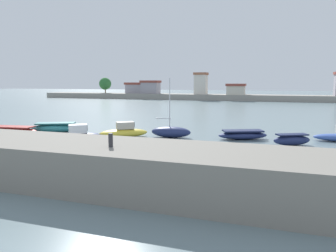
{
  "coord_description": "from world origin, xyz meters",
  "views": [
    {
      "loc": [
        15.97,
        -20.7,
        5.45
      ],
      "look_at": [
        6.07,
        9.17,
        1.11
      ],
      "focal_mm": 34.06,
      "sensor_mm": 36.0,
      "label": 1
    }
  ],
  "objects_px": {
    "moored_boat_1": "(56,128)",
    "mooring_buoy_0": "(139,131)",
    "mooring_bollard": "(111,140)",
    "moored_boat_5": "(243,135)",
    "moored_boat_0": "(13,131)",
    "moored_boat_4": "(171,132)",
    "moored_boat_2": "(78,135)",
    "moored_boat_6": "(292,140)",
    "moored_boat_3": "(124,132)",
    "mooring_buoy_1": "(255,131)"
  },
  "relations": [
    {
      "from": "mooring_bollard",
      "to": "moored_boat_0",
      "type": "relative_size",
      "value": 0.12
    },
    {
      "from": "moored_boat_1",
      "to": "mooring_buoy_0",
      "type": "xyz_separation_m",
      "value": [
        8.75,
        2.63,
        -0.34
      ]
    },
    {
      "from": "mooring_bollard",
      "to": "moored_boat_0",
      "type": "distance_m",
      "value": 21.97
    },
    {
      "from": "mooring_bollard",
      "to": "moored_boat_3",
      "type": "bearing_deg",
      "value": 113.97
    },
    {
      "from": "mooring_bollard",
      "to": "moored_boat_3",
      "type": "xyz_separation_m",
      "value": [
        -6.42,
        14.45,
        -2.06
      ]
    },
    {
      "from": "moored_boat_2",
      "to": "mooring_buoy_0",
      "type": "relative_size",
      "value": 12.88
    },
    {
      "from": "moored_boat_2",
      "to": "moored_boat_6",
      "type": "xyz_separation_m",
      "value": [
        19.07,
        3.66,
        -0.05
      ]
    },
    {
      "from": "moored_boat_6",
      "to": "mooring_bollard",
      "type": "bearing_deg",
      "value": -148.46
    },
    {
      "from": "mooring_buoy_0",
      "to": "moored_boat_1",
      "type": "bearing_deg",
      "value": -163.29
    },
    {
      "from": "moored_boat_2",
      "to": "moored_boat_4",
      "type": "xyz_separation_m",
      "value": [
        7.87,
        4.18,
        0.03
      ]
    },
    {
      "from": "mooring_bollard",
      "to": "moored_boat_4",
      "type": "xyz_separation_m",
      "value": [
        -1.94,
        15.85,
        -2.03
      ]
    },
    {
      "from": "moored_boat_3",
      "to": "moored_boat_6",
      "type": "relative_size",
      "value": 1.42
    },
    {
      "from": "moored_boat_5",
      "to": "mooring_bollard",
      "type": "bearing_deg",
      "value": -128.63
    },
    {
      "from": "moored_boat_2",
      "to": "moored_boat_6",
      "type": "height_order",
      "value": "moored_boat_2"
    },
    {
      "from": "moored_boat_5",
      "to": "mooring_buoy_0",
      "type": "bearing_deg",
      "value": 154.76
    },
    {
      "from": "moored_boat_3",
      "to": "moored_boat_6",
      "type": "xyz_separation_m",
      "value": [
        15.68,
        0.88,
        -0.05
      ]
    },
    {
      "from": "moored_boat_3",
      "to": "mooring_bollard",
      "type": "bearing_deg",
      "value": -101.94
    },
    {
      "from": "moored_boat_1",
      "to": "moored_boat_3",
      "type": "distance_m",
      "value": 8.54
    },
    {
      "from": "moored_boat_3",
      "to": "moored_boat_6",
      "type": "height_order",
      "value": "moored_boat_3"
    },
    {
      "from": "moored_boat_5",
      "to": "mooring_buoy_1",
      "type": "height_order",
      "value": "moored_boat_5"
    },
    {
      "from": "moored_boat_0",
      "to": "moored_boat_6",
      "type": "bearing_deg",
      "value": -0.77
    },
    {
      "from": "moored_boat_4",
      "to": "mooring_buoy_0",
      "type": "bearing_deg",
      "value": 152.34
    },
    {
      "from": "moored_boat_5",
      "to": "moored_boat_1",
      "type": "bearing_deg",
      "value": 163.47
    },
    {
      "from": "moored_boat_1",
      "to": "moored_boat_4",
      "type": "bearing_deg",
      "value": -21.53
    },
    {
      "from": "mooring_bollard",
      "to": "moored_boat_5",
      "type": "height_order",
      "value": "mooring_bollard"
    },
    {
      "from": "mooring_buoy_1",
      "to": "moored_boat_3",
      "type": "bearing_deg",
      "value": -148.1
    },
    {
      "from": "moored_boat_3",
      "to": "moored_boat_4",
      "type": "bearing_deg",
      "value": -18.54
    },
    {
      "from": "moored_boat_5",
      "to": "moored_boat_2",
      "type": "bearing_deg",
      "value": 177.71
    },
    {
      "from": "moored_boat_1",
      "to": "mooring_buoy_1",
      "type": "xyz_separation_m",
      "value": [
        20.7,
        7.02,
        -0.34
      ]
    },
    {
      "from": "moored_boat_2",
      "to": "mooring_buoy_0",
      "type": "bearing_deg",
      "value": 24.74
    },
    {
      "from": "moored_boat_1",
      "to": "moored_boat_4",
      "type": "distance_m",
      "value": 13.03
    },
    {
      "from": "moored_boat_4",
      "to": "mooring_bollard",
      "type": "bearing_deg",
      "value": -87.96
    },
    {
      "from": "moored_boat_2",
      "to": "moored_boat_5",
      "type": "xyz_separation_m",
      "value": [
        14.73,
        5.45,
        -0.12
      ]
    },
    {
      "from": "moored_boat_6",
      "to": "mooring_buoy_1",
      "type": "relative_size",
      "value": 10.23
    },
    {
      "from": "mooring_bollard",
      "to": "moored_boat_0",
      "type": "xyz_separation_m",
      "value": [
        -18.12,
        12.24,
        -2.17
      ]
    },
    {
      "from": "moored_boat_0",
      "to": "moored_boat_6",
      "type": "relative_size",
      "value": 1.61
    },
    {
      "from": "moored_boat_3",
      "to": "mooring_buoy_0",
      "type": "bearing_deg",
      "value": 50.01
    },
    {
      "from": "moored_boat_0",
      "to": "moored_boat_2",
      "type": "height_order",
      "value": "moored_boat_2"
    },
    {
      "from": "moored_boat_3",
      "to": "moored_boat_4",
      "type": "distance_m",
      "value": 4.7
    },
    {
      "from": "moored_boat_1",
      "to": "moored_boat_5",
      "type": "distance_m",
      "value": 19.98
    },
    {
      "from": "moored_boat_1",
      "to": "moored_boat_4",
      "type": "xyz_separation_m",
      "value": [
        13.0,
        0.84,
        0.05
      ]
    },
    {
      "from": "moored_boat_0",
      "to": "mooring_buoy_0",
      "type": "bearing_deg",
      "value": 17.13
    },
    {
      "from": "moored_boat_1",
      "to": "mooring_buoy_1",
      "type": "relative_size",
      "value": 15.76
    },
    {
      "from": "moored_boat_1",
      "to": "moored_boat_6",
      "type": "bearing_deg",
      "value": -24.47
    },
    {
      "from": "moored_boat_1",
      "to": "moored_boat_2",
      "type": "relative_size",
      "value": 1.22
    },
    {
      "from": "moored_boat_1",
      "to": "moored_boat_6",
      "type": "height_order",
      "value": "moored_boat_1"
    },
    {
      "from": "moored_boat_1",
      "to": "moored_boat_4",
      "type": "height_order",
      "value": "moored_boat_4"
    },
    {
      "from": "moored_boat_1",
      "to": "moored_boat_5",
      "type": "height_order",
      "value": "moored_boat_1"
    },
    {
      "from": "mooring_bollard",
      "to": "moored_boat_1",
      "type": "xyz_separation_m",
      "value": [
        -14.94,
        15.01,
        -2.09
      ]
    },
    {
      "from": "moored_boat_3",
      "to": "mooring_buoy_0",
      "type": "relative_size",
      "value": 14.51
    }
  ]
}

